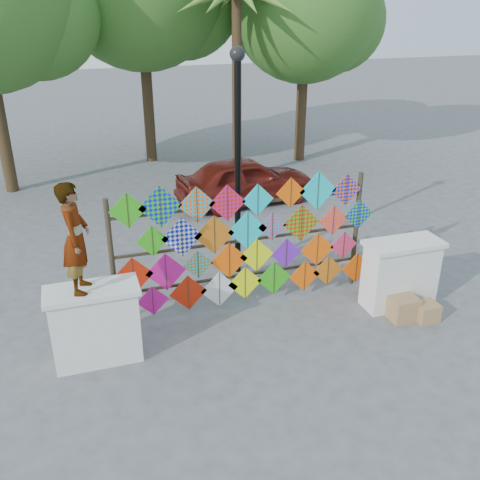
% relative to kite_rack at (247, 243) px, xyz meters
% --- Properties ---
extents(ground, '(80.00, 80.00, 0.00)m').
position_rel_kite_rack_xyz_m(ground, '(-0.06, -0.73, -1.22)').
color(ground, slate).
rests_on(ground, ground).
extents(parapet_left, '(1.40, 0.65, 1.28)m').
position_rel_kite_rack_xyz_m(parapet_left, '(-2.76, -0.93, -0.57)').
color(parapet_left, white).
rests_on(parapet_left, ground).
extents(parapet_right, '(1.40, 0.65, 1.28)m').
position_rel_kite_rack_xyz_m(parapet_right, '(2.64, -0.93, -0.57)').
color(parapet_right, white).
rests_on(parapet_right, ground).
extents(kite_rack, '(4.94, 0.24, 2.46)m').
position_rel_kite_rack_xyz_m(kite_rack, '(0.00, 0.00, 0.00)').
color(kite_rack, '#30291B').
rests_on(kite_rack, ground).
extents(tree_east, '(5.40, 4.80, 7.42)m').
position_rel_kite_rack_xyz_m(tree_east, '(5.03, 8.80, 3.76)').
color(tree_east, '#45351D').
rests_on(tree_east, ground).
extents(palm_tree, '(3.62, 3.62, 5.83)m').
position_rel_kite_rack_xyz_m(palm_tree, '(2.14, 7.27, 3.73)').
color(palm_tree, '#45351D').
rests_on(palm_tree, ground).
extents(vendor_woman, '(0.52, 0.68, 1.67)m').
position_rel_kite_rack_xyz_m(vendor_woman, '(-2.88, -0.93, 0.89)').
color(vendor_woman, '#99999E').
rests_on(vendor_woman, parapet_left).
extents(sedan, '(3.97, 1.94, 1.30)m').
position_rel_kite_rack_xyz_m(sedan, '(1.71, 5.15, -0.57)').
color(sedan, maroon).
rests_on(sedan, ground).
extents(lamppost, '(0.28, 0.28, 4.46)m').
position_rel_kite_rack_xyz_m(lamppost, '(0.24, 1.27, 1.47)').
color(lamppost, black).
rests_on(lamppost, ground).
extents(cardboard_box_near, '(0.48, 0.42, 0.42)m').
position_rel_kite_rack_xyz_m(cardboard_box_near, '(2.46, -1.37, -1.01)').
color(cardboard_box_near, '#A88351').
rests_on(cardboard_box_near, ground).
extents(cardboard_box_far, '(0.39, 0.36, 0.33)m').
position_rel_kite_rack_xyz_m(cardboard_box_far, '(2.83, -1.55, -1.06)').
color(cardboard_box_far, '#A88351').
rests_on(cardboard_box_far, ground).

